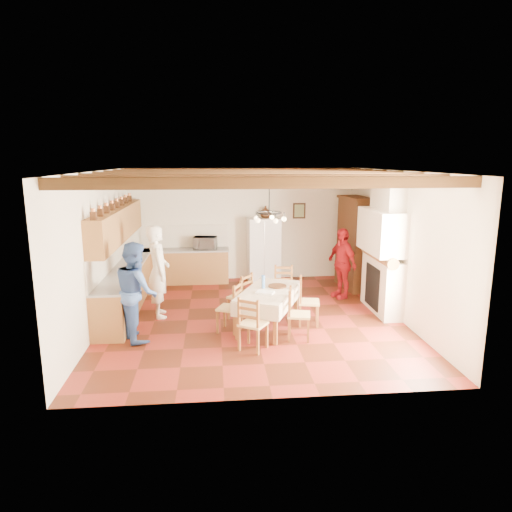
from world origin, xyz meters
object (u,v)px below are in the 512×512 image
Objects in this scene: chair_left_near at (229,307)px; chair_right_near at (299,314)px; refrigerator at (263,249)px; hutch at (355,243)px; chair_left_far at (240,296)px; chair_end_near at (253,323)px; microwave at (205,243)px; dining_table at (269,294)px; person_man at (158,271)px; person_woman_blue at (136,291)px; chair_right_far at (309,301)px; person_woman_red at (342,263)px; chair_end_far at (283,288)px.

chair_right_near is (1.25, -0.50, 0.00)m from chair_left_near.
refrigerator is 2.45m from hutch.
chair_left_far is (-0.81, -3.06, -0.37)m from refrigerator.
chair_left_far is at bearing -52.34° from chair_end_near.
refrigerator is 1.57m from microwave.
dining_table is at bearing 79.99° from chair_left_far.
person_man is at bearing -165.77° from hutch.
dining_table is at bearing -78.27° from chair_end_near.
dining_table is 2.47m from person_woman_blue.
microwave is at bearing -31.19° from person_man.
chair_left_near and chair_right_far have the same top height.
dining_table is 2.68m from person_woman_red.
chair_left_far is 1.42m from chair_right_far.
person_woman_blue is 4.01m from microwave.
refrigerator reaches higher than chair_end_far.
hutch is at bearing -23.38° from chair_right_far.
dining_table is at bearing -139.58° from hutch.
chair_end_far is at bearing -83.19° from person_woman_red.
hutch is 4.98m from person_man.
microwave is (-0.49, 3.63, 0.58)m from chair_left_near.
refrigerator reaches higher than person_woman_red.
person_man is 4.24m from person_woman_red.
chair_right_far is (1.34, -0.47, 0.00)m from chair_left_far.
person_woman_blue is (-4.93, -2.93, -0.26)m from hutch.
hutch reaches higher than refrigerator.
chair_left_near is 0.53× the size of person_woman_blue.
chair_right_far is at bearing 108.82° from chair_left_far.
chair_end_near is at bearing -103.86° from refrigerator.
person_man reaches higher than chair_right_near.
person_man is 1.24m from person_woman_blue.
chair_right_near is 2.97m from person_woman_blue.
chair_left_near is at bearing 108.61° from chair_right_far.
person_man reaches higher than person_woman_blue.
refrigerator is 3.66m from dining_table.
hutch is 2.41× the size of chair_end_near.
person_man is (-2.47, -2.76, 0.12)m from refrigerator.
refrigerator is at bearing 18.95° from chair_right_far.
chair_right_near is (-2.00, -3.22, -0.68)m from hutch.
hutch is 2.41× the size of chair_right_far.
person_woman_red is (4.39, 2.15, -0.07)m from person_woman_blue.
refrigerator is 1.02× the size of person_woman_red.
dining_table is 2.02× the size of chair_right_far.
chair_left_far is 1.00× the size of chair_right_near.
hutch is 3.69m from chair_left_far.
dining_table is 0.81m from chair_left_far.
dining_table is at bearing -106.16° from person_woman_blue.
chair_end_far is (0.16, -2.60, -0.37)m from refrigerator.
refrigerator is 3.19m from chair_left_far.
hutch is 2.41× the size of chair_left_near.
chair_right_far is 2.09m from person_woman_red.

